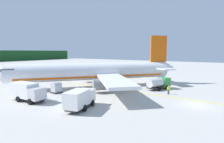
% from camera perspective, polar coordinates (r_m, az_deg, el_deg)
% --- Properties ---
extents(ground, '(240.00, 320.00, 0.20)m').
position_cam_1_polar(ground, '(60.48, -26.58, -2.03)').
color(ground, '#B7B5AD').
extents(airliner_foreground, '(34.47, 29.96, 11.90)m').
position_cam_1_polar(airliner_foreground, '(41.29, -5.02, -0.09)').
color(airliner_foreground, white).
rests_on(airliner_foreground, ground).
extents(service_truck_fuel, '(6.09, 3.72, 2.73)m').
position_cam_1_polar(service_truck_fuel, '(25.83, -10.01, -8.27)').
color(service_truck_fuel, white).
rests_on(service_truck_fuel, ground).
extents(service_truck_baggage, '(5.69, 3.89, 2.40)m').
position_cam_1_polar(service_truck_baggage, '(39.57, 14.52, -3.47)').
color(service_truck_baggage, '#338C3F').
rests_on(service_truck_baggage, ground).
extents(service_truck_catering, '(2.73, 6.58, 2.94)m').
position_cam_1_polar(service_truck_catering, '(32.36, -25.16, -5.65)').
color(service_truck_catering, silver).
rests_on(service_truck_catering, ground).
extents(cargo_container_near, '(1.89, 1.89, 2.10)m').
position_cam_1_polar(cargo_container_near, '(36.64, -17.11, -4.97)').
color(cargo_container_near, '#333338').
rests_on(cargo_container_near, ground).
extents(crew_marshaller, '(0.43, 0.55, 1.64)m').
position_cam_1_polar(crew_marshaller, '(35.53, 17.40, -5.37)').
color(crew_marshaller, '#191E33').
rests_on(crew_marshaller, ground).
extents(crew_loader_left, '(0.50, 0.46, 1.64)m').
position_cam_1_polar(crew_loader_left, '(40.81, 3.74, -3.60)').
color(crew_loader_left, '#191E33').
rests_on(crew_loader_left, ground).
extents(apron_guide_line, '(0.30, 60.00, 0.01)m').
position_cam_1_polar(apron_guide_line, '(38.94, 0.17, -5.51)').
color(apron_guide_line, yellow).
rests_on(apron_guide_line, ground).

